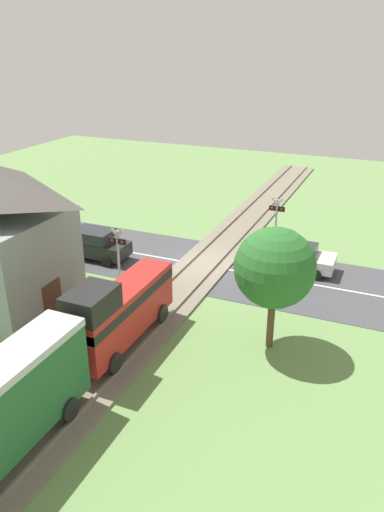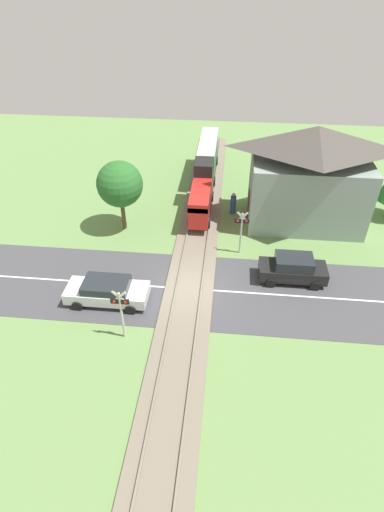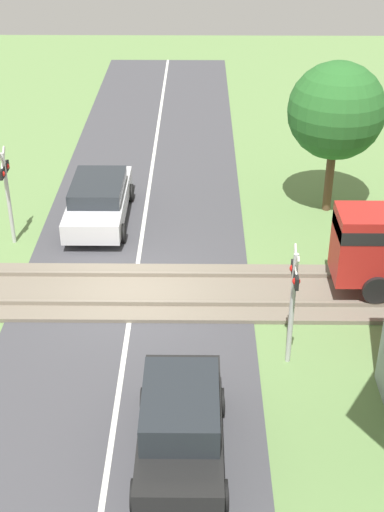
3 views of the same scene
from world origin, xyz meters
name	(u,v)px [view 2 (image 2 of 3)]	position (x,y,z in m)	size (l,w,h in m)	color
ground_plane	(189,289)	(0.00, 0.00, 0.00)	(60.00, 60.00, 0.00)	#66894C
road_surface	(189,289)	(0.00, 0.00, 0.01)	(48.00, 6.40, 0.02)	#424247
track_bed	(189,288)	(0.00, 0.00, 0.07)	(2.80, 48.00, 0.24)	#756B5B
train	(205,171)	(0.00, 11.97, 1.86)	(1.58, 12.93, 3.18)	red
car_near_crossing	(107,291)	(-4.37, -1.44, 0.75)	(4.49, 1.93, 1.39)	silver
car_far_side	(293,269)	(5.93, 1.44, 0.85)	(3.90, 1.78, 1.66)	black
crossing_signal_west_approach	(121,308)	(-2.86, -3.90, 1.95)	(0.90, 0.18, 3.04)	#B7B7B7
crossing_signal_east_approach	(241,227)	(2.86, 3.90, 1.95)	(0.90, 0.18, 3.04)	#B7B7B7
station_building	(309,178)	(7.32, 8.25, 3.40)	(8.40, 5.19, 6.96)	gray
pedestrian_by_station	(233,204)	(2.33, 8.96, 0.75)	(0.41, 0.41, 1.64)	#2D4C8E
tree_roadside_hedge	(120,184)	(-5.24, 6.05, 3.41)	(3.07, 3.07, 4.95)	brown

